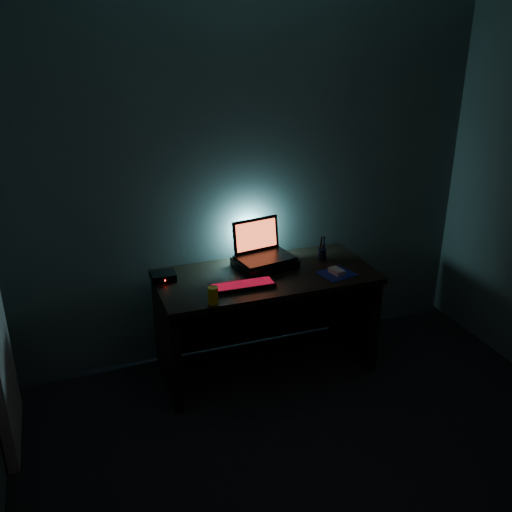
{
  "coord_description": "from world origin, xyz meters",
  "views": [
    {
      "loc": [
        -1.26,
        -1.71,
        2.38
      ],
      "look_at": [
        -0.09,
        1.57,
        0.92
      ],
      "focal_mm": 40.0,
      "sensor_mm": 36.0,
      "label": 1
    }
  ],
  "objects_px": {
    "keyboard": "(243,285)",
    "mouse": "(337,271)",
    "juice_glass": "(213,295)",
    "pen_cup": "(322,254)",
    "router": "(164,277)",
    "laptop": "(261,249)"
  },
  "relations": [
    {
      "from": "keyboard",
      "to": "mouse",
      "type": "xyz_separation_m",
      "value": [
        0.67,
        -0.02,
        0.01
      ]
    },
    {
      "from": "mouse",
      "to": "juice_glass",
      "type": "height_order",
      "value": "juice_glass"
    },
    {
      "from": "pen_cup",
      "to": "router",
      "type": "distance_m",
      "value": 1.15
    },
    {
      "from": "mouse",
      "to": "pen_cup",
      "type": "height_order",
      "value": "pen_cup"
    },
    {
      "from": "juice_glass",
      "to": "keyboard",
      "type": "bearing_deg",
      "value": 32.13
    },
    {
      "from": "laptop",
      "to": "pen_cup",
      "type": "height_order",
      "value": "laptop"
    },
    {
      "from": "juice_glass",
      "to": "router",
      "type": "relative_size",
      "value": 0.66
    },
    {
      "from": "laptop",
      "to": "keyboard",
      "type": "relative_size",
      "value": 0.99
    },
    {
      "from": "laptop",
      "to": "keyboard",
      "type": "xyz_separation_m",
      "value": [
        -0.24,
        -0.31,
        -0.11
      ]
    },
    {
      "from": "pen_cup",
      "to": "router",
      "type": "relative_size",
      "value": 0.53
    },
    {
      "from": "laptop",
      "to": "pen_cup",
      "type": "xyz_separation_m",
      "value": [
        0.44,
        -0.08,
        -0.08
      ]
    },
    {
      "from": "laptop",
      "to": "juice_glass",
      "type": "bearing_deg",
      "value": -146.05
    },
    {
      "from": "laptop",
      "to": "juice_glass",
      "type": "height_order",
      "value": "laptop"
    },
    {
      "from": "keyboard",
      "to": "laptop",
      "type": "bearing_deg",
      "value": 53.34
    },
    {
      "from": "laptop",
      "to": "mouse",
      "type": "height_order",
      "value": "laptop"
    },
    {
      "from": "keyboard",
      "to": "juice_glass",
      "type": "xyz_separation_m",
      "value": [
        -0.24,
        -0.15,
        0.04
      ]
    },
    {
      "from": "laptop",
      "to": "router",
      "type": "relative_size",
      "value": 2.53
    },
    {
      "from": "juice_glass",
      "to": "router",
      "type": "bearing_deg",
      "value": 117.17
    },
    {
      "from": "pen_cup",
      "to": "juice_glass",
      "type": "relative_size",
      "value": 0.81
    },
    {
      "from": "keyboard",
      "to": "pen_cup",
      "type": "distance_m",
      "value": 0.73
    },
    {
      "from": "mouse",
      "to": "router",
      "type": "bearing_deg",
      "value": 152.74
    },
    {
      "from": "laptop",
      "to": "juice_glass",
      "type": "distance_m",
      "value": 0.68
    }
  ]
}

